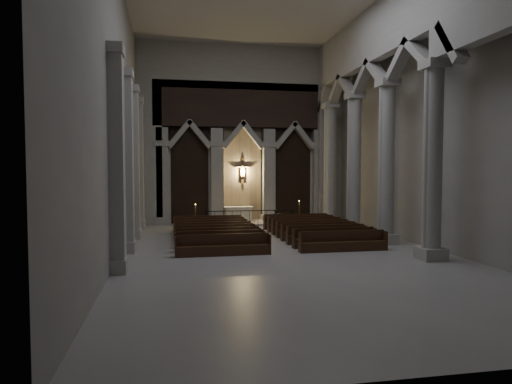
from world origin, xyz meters
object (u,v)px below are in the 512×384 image
worshipper (276,220)px  candle_stand_left (196,221)px  altar (238,214)px  candle_stand_right (299,218)px  altar_rail (249,216)px  pews (266,234)px

worshipper → candle_stand_left: bearing=176.3°
altar → candle_stand_right: (3.87, -1.45, -0.21)m
altar → altar_rail: size_ratio=0.34×
candle_stand_right → worshipper: 3.32m
altar → altar_rail: 2.31m
altar → worshipper: bearing=-66.6°
pews → worshipper: size_ratio=7.48×
candle_stand_left → worshipper: bearing=-25.2°
candle_stand_left → worshipper: size_ratio=1.17×
altar_rail → pews: bearing=-90.0°
altar → worshipper: size_ratio=1.51×
pews → worshipper: 3.73m
altar_rail → candle_stand_right: bearing=13.3°
altar → worshipper: 4.30m
altar_rail → pews: size_ratio=0.59×
altar → candle_stand_right: size_ratio=1.21×
pews → altar_rail: bearing=90.0°
candle_stand_left → candle_stand_right: size_ratio=0.94×
altar_rail → worshipper: 2.14m
candle_stand_right → worshipper: candle_stand_right is taller
pews → candle_stand_left: bearing=120.6°
candle_stand_right → worshipper: (-2.17, -2.50, 0.20)m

